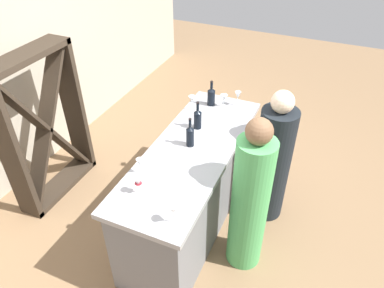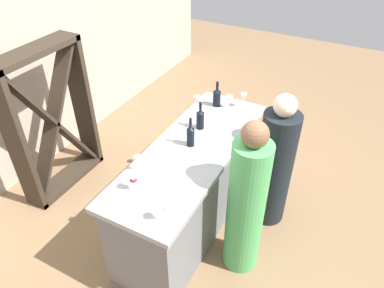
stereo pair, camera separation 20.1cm
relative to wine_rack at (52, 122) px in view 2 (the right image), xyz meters
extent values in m
plane|color=#846647|center=(0.14, -1.65, -0.84)|extent=(12.00, 12.00, 0.00)
cube|color=#B2A893|center=(0.14, 0.55, 0.56)|extent=(8.00, 0.10, 2.80)
cube|color=slate|center=(0.14, -1.65, -0.37)|extent=(2.00, 0.65, 0.93)
cube|color=#99999E|center=(0.14, -1.65, 0.11)|extent=(2.08, 0.73, 0.05)
cube|color=#33281E|center=(-0.48, 0.00, 0.00)|extent=(0.06, 0.28, 1.68)
cube|color=#33281E|center=(0.48, 0.00, 0.00)|extent=(0.06, 0.28, 1.68)
cube|color=#33281E|center=(0.00, 0.00, 0.81)|extent=(1.01, 0.28, 0.06)
cube|color=#33281E|center=(0.00, 0.00, -0.81)|extent=(1.01, 0.28, 0.06)
cube|color=#33281E|center=(0.00, 0.00, 0.00)|extent=(0.92, 0.20, 1.57)
cube|color=#33281E|center=(0.00, 0.00, 0.00)|extent=(0.92, 0.20, 1.57)
cylinder|color=black|center=(0.18, -1.61, 0.23)|extent=(0.07, 0.07, 0.18)
cone|color=black|center=(0.18, -1.61, 0.33)|extent=(0.07, 0.07, 0.03)
cylinder|color=black|center=(0.18, -1.61, 0.39)|extent=(0.03, 0.03, 0.07)
cylinder|color=black|center=(0.18, -1.61, 0.43)|extent=(0.03, 0.03, 0.01)
cylinder|color=black|center=(0.47, -1.56, 0.23)|extent=(0.08, 0.08, 0.17)
cone|color=black|center=(0.47, -1.56, 0.33)|extent=(0.08, 0.08, 0.03)
cylinder|color=black|center=(0.47, -1.56, 0.38)|extent=(0.03, 0.03, 0.07)
cylinder|color=black|center=(0.47, -1.56, 0.42)|extent=(0.03, 0.03, 0.01)
cylinder|color=black|center=(0.94, -1.52, 0.22)|extent=(0.08, 0.08, 0.17)
cone|color=black|center=(0.94, -1.52, 0.32)|extent=(0.08, 0.08, 0.03)
cylinder|color=black|center=(0.94, -1.52, 0.38)|extent=(0.03, 0.03, 0.07)
cylinder|color=black|center=(0.94, -1.52, 0.42)|extent=(0.03, 0.03, 0.01)
cylinder|color=white|center=(-0.73, -1.88, 0.14)|extent=(0.07, 0.07, 0.00)
cylinder|color=white|center=(-0.73, -1.88, 0.18)|extent=(0.01, 0.01, 0.08)
cone|color=white|center=(-0.73, -1.88, 0.27)|extent=(0.07, 0.07, 0.09)
cylinder|color=white|center=(1.05, -1.79, 0.14)|extent=(0.06, 0.06, 0.00)
cylinder|color=white|center=(1.05, -1.79, 0.18)|extent=(0.01, 0.01, 0.08)
cone|color=white|center=(1.05, -1.79, 0.26)|extent=(0.07, 0.07, 0.08)
cylinder|color=white|center=(0.96, -1.66, 0.14)|extent=(0.07, 0.07, 0.00)
cylinder|color=white|center=(0.96, -1.66, 0.18)|extent=(0.01, 0.01, 0.07)
cone|color=white|center=(0.96, -1.66, 0.25)|extent=(0.07, 0.07, 0.07)
cylinder|color=white|center=(-0.56, -1.50, 0.14)|extent=(0.06, 0.06, 0.00)
cylinder|color=white|center=(-0.56, -1.50, 0.18)|extent=(0.01, 0.01, 0.08)
cone|color=white|center=(-0.56, -1.50, 0.26)|extent=(0.07, 0.07, 0.08)
cone|color=maroon|center=(-0.56, -1.50, 0.23)|extent=(0.06, 0.06, 0.02)
cylinder|color=white|center=(-0.35, -1.39, 0.14)|extent=(0.06, 0.06, 0.00)
cylinder|color=white|center=(-0.35, -1.39, 0.17)|extent=(0.01, 0.01, 0.06)
cone|color=white|center=(-0.35, -1.39, 0.25)|extent=(0.06, 0.06, 0.08)
cylinder|color=white|center=(0.76, -1.38, 0.14)|extent=(0.06, 0.06, 0.00)
cylinder|color=white|center=(0.76, -1.38, 0.18)|extent=(0.01, 0.01, 0.08)
cone|color=white|center=(0.76, -1.38, 0.26)|extent=(0.07, 0.07, 0.08)
cylinder|color=#4CA559|center=(-0.08, -2.29, -0.14)|extent=(0.35, 0.35, 1.39)
sphere|color=brown|center=(-0.08, -2.29, 0.64)|extent=(0.21, 0.21, 0.21)
cylinder|color=black|center=(0.61, -2.33, -0.20)|extent=(0.41, 0.41, 1.28)
sphere|color=beige|center=(0.61, -2.33, 0.54)|extent=(0.21, 0.21, 0.21)
camera|label=1|loc=(-2.29, -2.71, 2.17)|focal=33.96mm
camera|label=2|loc=(-2.21, -2.89, 2.17)|focal=33.96mm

